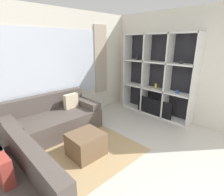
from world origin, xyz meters
name	(u,v)px	position (x,y,z in m)	size (l,w,h in m)	color
wall_back	(53,68)	(0.00, 3.35, 1.36)	(5.85, 0.11, 2.70)	silver
wall_right	(168,66)	(2.36, 1.66, 1.35)	(0.07, 4.52, 2.70)	silver
area_rug	(56,164)	(-0.88, 1.78, 0.01)	(2.97, 1.73, 0.01)	tan
shelving_unit	(157,78)	(2.18, 1.85, 1.03)	(0.36, 2.05, 2.16)	#232328
couch_main	(53,120)	(-0.38, 2.82, 0.29)	(1.95, 0.98, 0.81)	#564C47
ottoman	(86,144)	(-0.35, 1.64, 0.21)	(0.57, 0.52, 0.43)	brown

